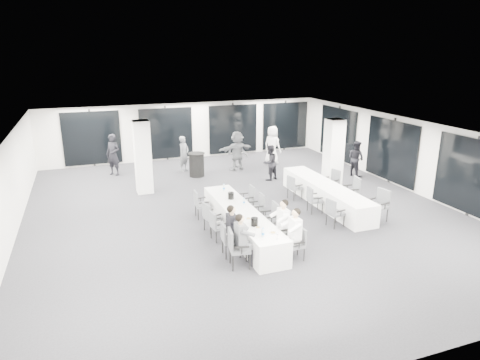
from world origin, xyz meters
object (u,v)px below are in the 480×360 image
Objects in this scene: banquet_table_side at (325,194)px; ice_bucket_far at (231,196)px; chair_main_left_second at (228,238)px; standing_guest_g at (113,152)px; chair_side_left_mid at (313,198)px; standing_guest_b at (270,160)px; cocktail_table at (197,165)px; chair_main_left_mid at (217,224)px; standing_guest_a at (184,152)px; standing_guest_e at (272,143)px; chair_main_right_second at (287,228)px; chair_main_right_far at (248,198)px; ice_bucket_near at (254,222)px; chair_main_left_far at (200,203)px; banquet_table_main at (241,222)px; standing_guest_c at (238,148)px; chair_side_right_far at (333,181)px; standing_guest_f at (237,148)px; chair_main_right_near at (298,242)px; chair_main_left_fourth at (210,216)px; chair_side_right_near at (380,203)px; chair_side_right_mid at (353,190)px; chair_main_right_fourth at (258,206)px; standing_guest_h at (356,156)px; chair_side_left_near at (334,211)px; chair_main_left_near at (236,246)px; chair_side_left_far at (293,186)px; chair_main_right_mid at (271,216)px.

banquet_table_side is 3.72m from ice_bucket_far.
standing_guest_g is (-2.25, 9.10, 0.51)m from chair_main_left_second.
chair_side_left_mid is 0.53× the size of standing_guest_b.
cocktail_table is 6.70m from chair_main_left_mid.
standing_guest_e reaches higher than standing_guest_a.
chair_main_right_second is (1.67, -0.09, 0.05)m from chair_main_left_second.
ice_bucket_near reaches higher than chair_main_right_far.
chair_main_left_far reaches higher than banquet_table_side.
banquet_table_main is 1.00× the size of banquet_table_side.
banquet_table_main is 4.90× the size of chair_main_right_second.
chair_main_left_mid is 3.96× the size of ice_bucket_far.
chair_side_right_far is at bearing 163.40° from standing_guest_c.
standing_guest_g is at bearing -22.03° from standing_guest_f.
standing_guest_f is (1.46, 8.80, 0.53)m from chair_main_right_near.
chair_main_left_fourth is 5.47m from chair_side_right_near.
chair_side_right_mid is at bearing -94.93° from standing_guest_a.
chair_main_right_fourth is 0.93m from ice_bucket_far.
chair_main_left_mid is 1.85m from chair_main_left_far.
chair_main_left_fourth is 0.51× the size of standing_guest_h.
standing_guest_a is (-4.59, 7.96, 0.32)m from chair_side_right_near.
chair_main_right_fourth is at bearing 144.30° from chair_main_left_second.
chair_side_left_near is at bearing 140.68° from chair_side_right_mid.
standing_guest_g is at bearing 27.04° from chair_main_right_second.
chair_main_left_near is at bearing -48.23° from chair_side_left_mid.
standing_guest_b is at bearing -26.77° from chair_main_right_fourth.
standing_guest_e reaches higher than chair_main_right_near.
chair_main_left_second reaches higher than banquet_table_side.
chair_main_left_fourth is 0.98× the size of chair_main_right_fourth.
chair_main_left_near is 1.18× the size of chair_main_right_near.
chair_main_right_near is at bearing -30.10° from chair_side_left_mid.
chair_side_right_far is at bearing 152.16° from standing_guest_e.
chair_main_left_fourth is (0.00, 1.71, -0.01)m from chair_main_left_second.
chair_main_left_mid is 8.78m from standing_guest_h.
chair_main_left_far is 0.44× the size of standing_guest_e.
chair_main_right_fourth reaches higher than banquet_table_side.
banquet_table_side is 3.51m from standing_guest_b.
chair_side_left_far reaches higher than chair_main_left_mid.
chair_main_right_near is 0.85× the size of chair_side_right_mid.
chair_main_right_far is at bearing -104.69° from chair_side_left_mid.
chair_main_left_far is 0.99× the size of chair_main_right_far.
standing_guest_f is at bearing 30.23° from standing_guest_g.
chair_main_right_mid is 9.06m from standing_guest_g.
chair_main_left_second is 4.24m from chair_side_left_mid.
chair_main_right_far is at bearing 0.01° from chair_main_right_near.
standing_guest_c is (2.52, -0.19, 0.01)m from standing_guest_a.
chair_main_left_second is at bearing 141.18° from chair_main_right_fourth.
chair_main_left_near is 1.10× the size of chair_main_right_far.
chair_main_right_mid is 1.07× the size of chair_side_left_mid.
standing_guest_c is (1.65, 7.51, 0.37)m from chair_main_right_mid.
chair_side_right_far is 4.67m from ice_bucket_far.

